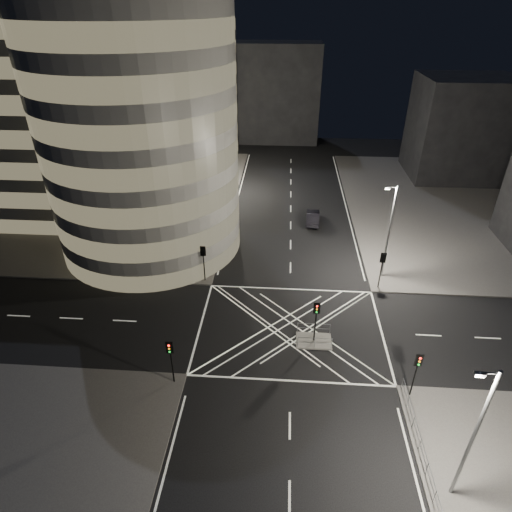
# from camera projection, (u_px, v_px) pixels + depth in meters

# --- Properties ---
(ground) EXTENTS (120.00, 120.00, 0.00)m
(ground) POSITION_uv_depth(u_px,v_px,m) (290.00, 329.00, 37.85)
(ground) COLOR black
(ground) RESTS_ON ground
(sidewalk_far_left) EXTENTS (42.00, 42.00, 0.15)m
(sidewalk_far_left) POSITION_uv_depth(u_px,v_px,m) (92.00, 196.00, 62.55)
(sidewalk_far_left) COLOR #4C4947
(sidewalk_far_left) RESTS_ON ground
(sidewalk_far_right) EXTENTS (42.00, 42.00, 0.15)m
(sidewalk_far_right) POSITION_uv_depth(u_px,v_px,m) (501.00, 208.00, 59.03)
(sidewalk_far_right) COLOR #4C4947
(sidewalk_far_right) RESTS_ON ground
(central_island) EXTENTS (3.00, 2.00, 0.15)m
(central_island) POSITION_uv_depth(u_px,v_px,m) (314.00, 341.00, 36.41)
(central_island) COLOR slate
(central_island) RESTS_ON ground
(office_tower_curved) EXTENTS (30.00, 29.00, 27.20)m
(office_tower_curved) POSITION_uv_depth(u_px,v_px,m) (112.00, 125.00, 48.46)
(office_tower_curved) COLOR gray
(office_tower_curved) RESTS_ON sidewalk_far_left
(office_block_rear) EXTENTS (24.00, 16.00, 22.00)m
(office_block_rear) POSITION_uv_depth(u_px,v_px,m) (158.00, 97.00, 69.12)
(office_block_rear) COLOR gray
(office_block_rear) RESTS_ON sidewalk_far_left
(building_right_far) EXTENTS (14.00, 12.00, 15.00)m
(building_right_far) POSITION_uv_depth(u_px,v_px,m) (461.00, 128.00, 66.33)
(building_right_far) COLOR black
(building_right_far) RESTS_ON sidewalk_far_right
(building_far_end) EXTENTS (18.00, 8.00, 18.00)m
(building_far_end) POSITION_uv_depth(u_px,v_px,m) (272.00, 93.00, 82.77)
(building_far_end) COLOR black
(building_far_end) RESTS_ON ground
(tree_a) EXTENTS (3.92, 3.92, 6.35)m
(tree_a) POSITION_uv_depth(u_px,v_px,m) (190.00, 234.00, 43.94)
(tree_a) COLOR black
(tree_a) RESTS_ON sidewalk_far_left
(tree_b) EXTENTS (4.25, 4.25, 6.99)m
(tree_b) POSITION_uv_depth(u_px,v_px,m) (200.00, 206.00, 48.81)
(tree_b) COLOR black
(tree_b) RESTS_ON sidewalk_far_left
(tree_c) EXTENTS (4.65, 4.65, 7.73)m
(tree_c) POSITION_uv_depth(u_px,v_px,m) (209.00, 182.00, 53.65)
(tree_c) COLOR black
(tree_c) RESTS_ON sidewalk_far_left
(tree_d) EXTENTS (4.88, 4.88, 7.94)m
(tree_d) POSITION_uv_depth(u_px,v_px,m) (216.00, 165.00, 58.72)
(tree_d) COLOR black
(tree_d) RESTS_ON sidewalk_far_left
(tree_e) EXTENTS (3.50, 3.50, 6.52)m
(tree_e) POSITION_uv_depth(u_px,v_px,m) (222.00, 156.00, 64.16)
(tree_e) COLOR black
(tree_e) RESTS_ON sidewalk_far_left
(traffic_signal_fl) EXTENTS (0.55, 0.22, 4.00)m
(traffic_signal_fl) POSITION_uv_depth(u_px,v_px,m) (203.00, 257.00, 42.65)
(traffic_signal_fl) COLOR black
(traffic_signal_fl) RESTS_ON sidewalk_far_left
(traffic_signal_nl) EXTENTS (0.55, 0.22, 4.00)m
(traffic_signal_nl) POSITION_uv_depth(u_px,v_px,m) (171.00, 355.00, 31.08)
(traffic_signal_nl) COLOR black
(traffic_signal_nl) RESTS_ON sidewalk_near_left
(traffic_signal_fr) EXTENTS (0.55, 0.22, 4.00)m
(traffic_signal_fr) POSITION_uv_depth(u_px,v_px,m) (382.00, 264.00, 41.59)
(traffic_signal_fr) COLOR black
(traffic_signal_fr) RESTS_ON sidewalk_far_right
(traffic_signal_nr) EXTENTS (0.55, 0.22, 4.00)m
(traffic_signal_nr) POSITION_uv_depth(u_px,v_px,m) (417.00, 367.00, 30.01)
(traffic_signal_nr) COLOR black
(traffic_signal_nr) RESTS_ON sidewalk_near_right
(traffic_signal_island) EXTENTS (0.55, 0.22, 4.00)m
(traffic_signal_island) POSITION_uv_depth(u_px,v_px,m) (316.00, 315.00, 34.93)
(traffic_signal_island) COLOR black
(traffic_signal_island) RESTS_ON central_island
(street_lamp_left_near) EXTENTS (1.25, 0.25, 10.00)m
(street_lamp_left_near) POSITION_uv_depth(u_px,v_px,m) (204.00, 211.00, 45.75)
(street_lamp_left_near) COLOR slate
(street_lamp_left_near) RESTS_ON sidewalk_far_left
(street_lamp_left_far) EXTENTS (1.25, 0.25, 10.00)m
(street_lamp_left_far) POSITION_uv_depth(u_px,v_px,m) (226.00, 157.00, 61.07)
(street_lamp_left_far) COLOR slate
(street_lamp_left_far) RESTS_ON sidewalk_far_left
(street_lamp_right_far) EXTENTS (1.25, 0.25, 10.00)m
(street_lamp_right_far) POSITION_uv_depth(u_px,v_px,m) (389.00, 230.00, 42.05)
(street_lamp_right_far) COLOR slate
(street_lamp_right_far) RESTS_ON sidewalk_far_right
(street_lamp_right_near) EXTENTS (1.25, 0.25, 10.00)m
(street_lamp_right_near) POSITION_uv_depth(u_px,v_px,m) (473.00, 434.00, 22.47)
(street_lamp_right_near) COLOR slate
(street_lamp_right_near) RESTS_ON sidewalk_near_right
(railing_near_right) EXTENTS (0.06, 11.70, 1.10)m
(railing_near_right) POSITION_uv_depth(u_px,v_px,m) (423.00, 456.00, 26.64)
(railing_near_right) COLOR slate
(railing_near_right) RESTS_ON sidewalk_near_right
(railing_island_south) EXTENTS (2.80, 0.06, 1.10)m
(railing_island_south) POSITION_uv_depth(u_px,v_px,m) (315.00, 343.00, 35.32)
(railing_island_south) COLOR slate
(railing_island_south) RESTS_ON central_island
(railing_island_north) EXTENTS (2.80, 0.06, 1.10)m
(railing_island_north) POSITION_uv_depth(u_px,v_px,m) (314.00, 328.00, 36.85)
(railing_island_north) COLOR slate
(railing_island_north) RESTS_ON central_island
(sedan) EXTENTS (1.93, 4.79, 1.55)m
(sedan) POSITION_uv_depth(u_px,v_px,m) (313.00, 217.00, 55.11)
(sedan) COLOR black
(sedan) RESTS_ON ground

